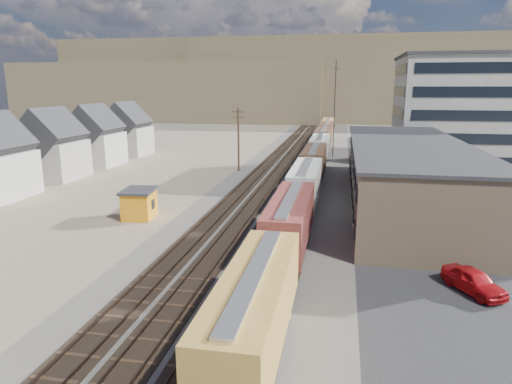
% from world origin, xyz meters
% --- Properties ---
extents(ground, '(300.00, 300.00, 0.00)m').
position_xyz_m(ground, '(0.00, 0.00, 0.00)').
color(ground, '#6B6356').
rests_on(ground, ground).
extents(ballast_bed, '(18.00, 200.00, 0.06)m').
position_xyz_m(ballast_bed, '(0.00, 50.00, 0.03)').
color(ballast_bed, '#4C4742').
rests_on(ballast_bed, ground).
extents(dirt_yard, '(24.00, 180.00, 0.03)m').
position_xyz_m(dirt_yard, '(-20.00, 40.00, 0.01)').
color(dirt_yard, '#776E52').
rests_on(dirt_yard, ground).
extents(asphalt_lot, '(26.00, 120.00, 0.04)m').
position_xyz_m(asphalt_lot, '(22.00, 35.00, 0.02)').
color(asphalt_lot, '#232326').
rests_on(asphalt_lot, ground).
extents(rail_tracks, '(11.40, 200.00, 0.24)m').
position_xyz_m(rail_tracks, '(-0.55, 50.00, 0.11)').
color(rail_tracks, black).
rests_on(rail_tracks, ground).
extents(freight_train, '(3.00, 119.74, 4.46)m').
position_xyz_m(freight_train, '(3.80, 44.76, 2.79)').
color(freight_train, black).
rests_on(freight_train, ground).
extents(warehouse, '(12.40, 40.40, 7.25)m').
position_xyz_m(warehouse, '(14.98, 25.00, 3.65)').
color(warehouse, tan).
rests_on(warehouse, ground).
extents(office_tower, '(22.60, 18.60, 18.45)m').
position_xyz_m(office_tower, '(27.95, 54.95, 9.26)').
color(office_tower, '#9E998E').
rests_on(office_tower, ground).
extents(utility_pole_north, '(2.20, 0.32, 10.00)m').
position_xyz_m(utility_pole_north, '(-8.50, 42.00, 5.30)').
color(utility_pole_north, '#382619').
rests_on(utility_pole_north, ground).
extents(radio_mast, '(1.20, 0.16, 18.00)m').
position_xyz_m(radio_mast, '(6.00, 60.00, 9.12)').
color(radio_mast, black).
rests_on(radio_mast, ground).
extents(townhouse_row, '(8.15, 68.16, 10.47)m').
position_xyz_m(townhouse_row, '(-34.00, 25.00, 4.34)').
color(townhouse_row, '#B7B2A8').
rests_on(townhouse_row, ground).
extents(hills_north, '(265.00, 80.00, 32.00)m').
position_xyz_m(hills_north, '(0.17, 167.92, 14.10)').
color(hills_north, brown).
rests_on(hills_north, ground).
extents(maintenance_shed, '(3.69, 4.49, 3.01)m').
position_xyz_m(maintenance_shed, '(-12.68, 14.11, 1.54)').
color(maintenance_shed, orange).
rests_on(maintenance_shed, ground).
extents(parked_car_red, '(3.92, 4.98, 1.59)m').
position_xyz_m(parked_car_red, '(16.61, 1.68, 0.79)').
color(parked_car_red, '#B41016').
rests_on(parked_car_red, ground).
extents(parked_car_blue, '(5.93, 4.58, 1.50)m').
position_xyz_m(parked_car_blue, '(19.75, 49.21, 0.75)').
color(parked_car_blue, navy).
rests_on(parked_car_blue, ground).
extents(parked_car_far, '(1.92, 4.44, 1.49)m').
position_xyz_m(parked_car_far, '(26.82, 51.62, 0.75)').
color(parked_car_far, silver).
rests_on(parked_car_far, ground).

